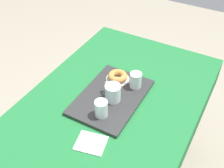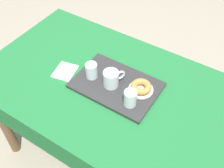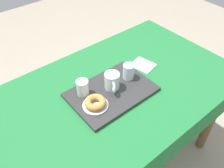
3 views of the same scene
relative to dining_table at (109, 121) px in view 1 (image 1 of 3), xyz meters
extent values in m
cube|color=#1E6B33|center=(0.00, 0.00, 0.10)|extent=(1.38, 0.86, 0.03)
cube|color=#1E6B33|center=(0.00, -0.42, 0.01)|extent=(1.38, 0.01, 0.14)
cube|color=#1E6B33|center=(0.00, 0.42, 0.01)|extent=(1.38, 0.01, 0.14)
cube|color=#1E6B33|center=(-0.69, 0.00, 0.01)|extent=(0.01, 0.86, 0.14)
cylinder|color=brown|center=(-0.60, -0.34, -0.28)|extent=(0.06, 0.06, 0.74)
cylinder|color=brown|center=(-0.60, 0.34, -0.28)|extent=(0.06, 0.06, 0.74)
cube|color=#2D2D2D|center=(-0.06, -0.01, 0.12)|extent=(0.44, 0.30, 0.02)
cylinder|color=silver|center=(-0.04, 0.01, 0.18)|extent=(0.08, 0.08, 0.09)
cylinder|color=#84380F|center=(-0.04, 0.01, 0.17)|extent=(0.07, 0.07, 0.07)
torus|color=silver|center=(-0.06, -0.04, 0.18)|extent=(0.04, 0.06, 0.06)
cylinder|color=silver|center=(0.08, 0.01, 0.17)|extent=(0.06, 0.06, 0.09)
cylinder|color=silver|center=(0.08, 0.01, 0.16)|extent=(0.05, 0.05, 0.04)
cylinder|color=silver|center=(-0.19, 0.06, 0.17)|extent=(0.06, 0.06, 0.09)
cylinder|color=silver|center=(-0.19, 0.06, 0.17)|extent=(0.05, 0.05, 0.06)
cylinder|color=silver|center=(-0.19, -0.05, 0.13)|extent=(0.13, 0.13, 0.01)
torus|color=#BC7F3D|center=(-0.19, -0.05, 0.16)|extent=(0.11, 0.11, 0.03)
cube|color=white|center=(0.24, 0.05, 0.12)|extent=(0.14, 0.15, 0.01)
camera|label=1|loc=(0.87, 0.51, 1.14)|focal=45.09mm
camera|label=2|loc=(-0.58, 0.83, 1.22)|focal=44.60mm
camera|label=3|loc=(-0.63, -0.71, 1.02)|focal=38.05mm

